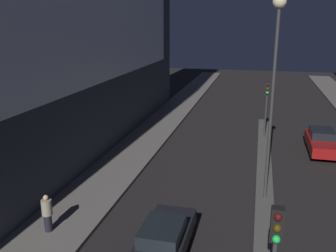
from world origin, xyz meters
TOP-DOWN VIEW (x-y plane):
  - median_strip at (0.00, 15.24)m, footprint 0.89×28.48m
  - traffic_light_near at (0.00, 4.27)m, footprint 0.32×0.42m
  - traffic_light_mid at (0.00, 24.09)m, footprint 0.32×0.42m
  - street_lamp at (0.00, 13.54)m, footprint 0.61×0.61m
  - car_left_lane at (-3.76, 7.78)m, footprint 1.71×4.41m
  - car_right_lane at (3.76, 21.77)m, footprint 1.76×4.68m
  - pedestrian_on_left_sidewalk at (-8.85, 8.12)m, footprint 0.43×0.43m

SIDE VIEW (x-z plane):
  - median_strip at x=0.00m, z-range 0.00..0.12m
  - car_left_lane at x=-3.76m, z-range 0.01..1.49m
  - car_right_lane at x=3.76m, z-range 0.01..1.56m
  - pedestrian_on_left_sidewalk at x=-8.85m, z-range 0.19..1.83m
  - traffic_light_near at x=0.00m, z-range 1.12..5.33m
  - traffic_light_mid at x=0.00m, z-range 1.12..5.33m
  - street_lamp at x=0.00m, z-range 2.21..11.88m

